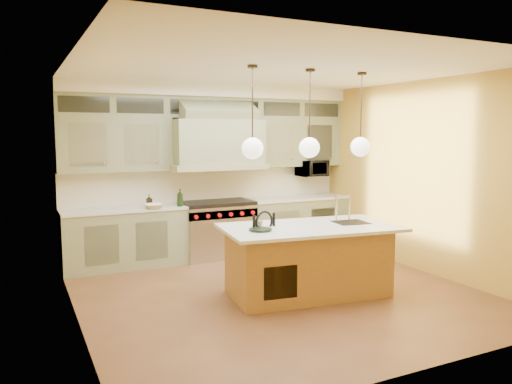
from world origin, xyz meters
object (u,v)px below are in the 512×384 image
range (217,229)px  microwave (312,168)px  kitchen_island (308,259)px  counter_stool (271,251)px

range → microwave: size_ratio=2.21×
microwave → range: bearing=-176.9°
range → kitchen_island: (0.33, -2.40, -0.01)m
range → kitchen_island: kitchen_island is taller
counter_stool → range: bearing=69.6°
microwave → kitchen_island: bearing=-123.0°
counter_stool → microwave: (2.18, 2.52, 0.80)m
kitchen_island → counter_stool: 0.58m
microwave → counter_stool: bearing=-130.9°
counter_stool → microwave: bearing=34.2°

